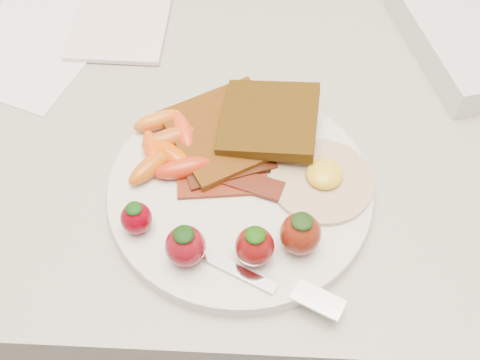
{
  "coord_description": "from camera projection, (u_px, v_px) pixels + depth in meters",
  "views": [
    {
      "loc": [
        0.01,
        1.22,
        1.42
      ],
      "look_at": [
        -0.01,
        1.57,
        0.93
      ],
      "focal_mm": 45.0,
      "sensor_mm": 36.0,
      "label": 1
    }
  ],
  "objects": [
    {
      "name": "strawberries",
      "position": [
        232.0,
        238.0,
        0.55
      ],
      "size": [
        0.19,
        0.06,
        0.05
      ],
      "color": "#6C000D",
      "rests_on": "plate"
    },
    {
      "name": "baby_carrots",
      "position": [
        167.0,
        147.0,
        0.63
      ],
      "size": [
        0.1,
        0.11,
        0.02
      ],
      "color": "#BB4B16",
      "rests_on": "plate"
    },
    {
      "name": "fork",
      "position": [
        264.0,
        279.0,
        0.55
      ],
      "size": [
        0.17,
        0.08,
        0.0
      ],
      "color": "silver",
      "rests_on": "plate"
    },
    {
      "name": "toast_upper",
      "position": [
        269.0,
        119.0,
        0.64
      ],
      "size": [
        0.11,
        0.11,
        0.02
      ],
      "primitive_type": "cube",
      "rotation": [
        0.0,
        -0.1,
        -0.1
      ],
      "color": "black",
      "rests_on": "toast_lower"
    },
    {
      "name": "fried_egg",
      "position": [
        322.0,
        179.0,
        0.61
      ],
      "size": [
        0.12,
        0.12,
        0.02
      ],
      "color": "beige",
      "rests_on": "plate"
    },
    {
      "name": "plate",
      "position": [
        240.0,
        191.0,
        0.62
      ],
      "size": [
        0.27,
        0.27,
        0.02
      ],
      "primitive_type": "cylinder",
      "color": "silver",
      "rests_on": "counter"
    },
    {
      "name": "notepad",
      "position": [
        123.0,
        15.0,
        0.79
      ],
      "size": [
        0.12,
        0.18,
        0.01
      ],
      "primitive_type": "cube",
      "rotation": [
        0.0,
        0.0,
        -0.02
      ],
      "color": "silver",
      "rests_on": "paper_sheet"
    },
    {
      "name": "bacon_strips",
      "position": [
        231.0,
        179.0,
        0.61
      ],
      "size": [
        0.11,
        0.06,
        0.01
      ],
      "color": "#4D0605",
      "rests_on": "plate"
    },
    {
      "name": "toast_lower",
      "position": [
        227.0,
        132.0,
        0.64
      ],
      "size": [
        0.16,
        0.16,
        0.01
      ],
      "primitive_type": "cube",
      "rotation": [
        0.0,
        0.0,
        0.54
      ],
      "color": "#32210A",
      "rests_on": "plate"
    },
    {
      "name": "paper_sheet",
      "position": [
        37.0,
        38.0,
        0.77
      ],
      "size": [
        0.23,
        0.26,
        0.0
      ],
      "primitive_type": "cube",
      "rotation": [
        0.0,
        0.0,
        -0.35
      ],
      "color": "white",
      "rests_on": "counter"
    },
    {
      "name": "counter",
      "position": [
        247.0,
        275.0,
        1.07
      ],
      "size": [
        2.0,
        0.6,
        0.9
      ],
      "primitive_type": "cube",
      "color": "gray",
      "rests_on": "ground"
    }
  ]
}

